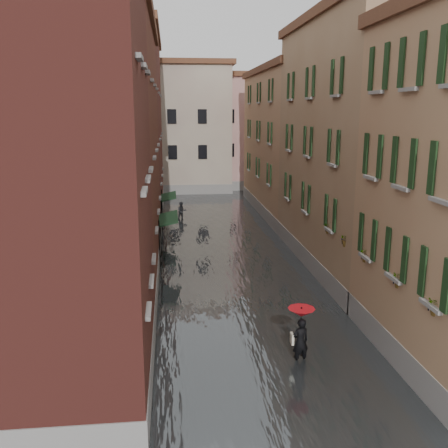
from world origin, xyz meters
TOP-DOWN VIEW (x-y plane):
  - ground at (0.00, 0.00)m, footprint 120.00×120.00m
  - floodwater at (0.00, 13.00)m, footprint 10.00×60.00m
  - building_left_near at (-7.00, -2.00)m, footprint 6.00×8.00m
  - building_left_mid at (-7.00, 9.00)m, footprint 6.00×14.00m
  - building_left_far at (-7.00, 24.00)m, footprint 6.00×16.00m
  - building_right_mid at (7.00, 9.00)m, footprint 6.00×14.00m
  - building_right_far at (7.00, 24.00)m, footprint 6.00×16.00m
  - building_end_cream at (-3.00, 38.00)m, footprint 12.00×9.00m
  - building_end_pink at (6.00, 40.00)m, footprint 10.00×9.00m
  - awning_near at (-3.48, 11.16)m, footprint 1.09×3.41m
  - awning_far at (-3.48, 18.68)m, footprint 1.09×3.17m
  - window_planters at (4.12, 0.44)m, footprint 0.59×10.52m
  - pedestrian_main at (1.01, -1.54)m, footprint 0.93×0.93m
  - pedestrian_far at (-2.45, 22.03)m, footprint 0.85×0.74m

SIDE VIEW (x-z plane):
  - ground at x=0.00m, z-range 0.00..0.00m
  - floodwater at x=0.00m, z-range 0.00..0.20m
  - pedestrian_far at x=-2.45m, z-range 0.00..1.51m
  - pedestrian_main at x=1.01m, z-range 0.20..2.26m
  - awning_far at x=-3.48m, z-range 1.07..3.87m
  - awning_near at x=-3.48m, z-range 1.08..3.88m
  - window_planters at x=4.12m, z-range 3.09..3.93m
  - building_right_far at x=7.00m, z-range 0.00..11.50m
  - building_end_pink at x=6.00m, z-range 0.00..12.00m
  - building_left_mid at x=-7.00m, z-range 0.00..12.50m
  - building_left_near at x=-7.00m, z-range 0.00..13.00m
  - building_right_mid at x=7.00m, z-range 0.00..13.00m
  - building_end_cream at x=-3.00m, z-range 0.00..13.00m
  - building_left_far at x=-7.00m, z-range 0.00..14.00m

